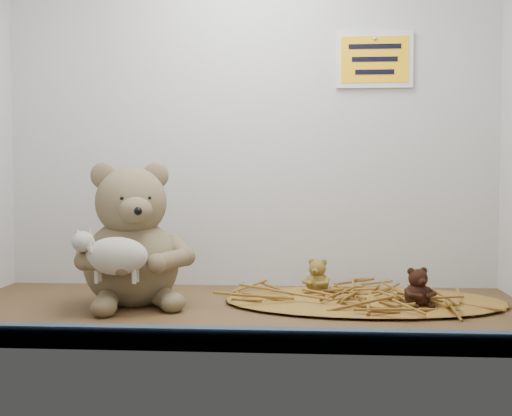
# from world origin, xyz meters

# --- Properties ---
(alcove_shell) EXTENTS (1.20, 0.60, 0.90)m
(alcove_shell) POSITION_xyz_m (0.00, 0.09, 0.45)
(alcove_shell) COLOR #402D16
(alcove_shell) RESTS_ON ground
(front_rail) EXTENTS (1.19, 0.02, 0.04)m
(front_rail) POSITION_xyz_m (0.00, -0.29, 0.02)
(front_rail) COLOR #31435F
(front_rail) RESTS_ON shelf_floor
(straw_bed) EXTENTS (0.60, 0.35, 0.01)m
(straw_bed) POSITION_xyz_m (0.26, 0.10, 0.01)
(straw_bed) COLOR brown
(straw_bed) RESTS_ON shelf_floor
(main_teddy) EXTENTS (0.32, 0.33, 0.30)m
(main_teddy) POSITION_xyz_m (-0.23, 0.05, 0.15)
(main_teddy) COLOR #7F6E4E
(main_teddy) RESTS_ON shelf_floor
(toy_lamb) EXTENTS (0.16, 0.10, 0.10)m
(toy_lamb) POSITION_xyz_m (-0.23, -0.06, 0.12)
(toy_lamb) COLOR beige
(toy_lamb) RESTS_ON main_teddy
(mini_teddy_tan) EXTENTS (0.08, 0.08, 0.08)m
(mini_teddy_tan) POSITION_xyz_m (0.16, 0.16, 0.05)
(mini_teddy_tan) COLOR olive
(mini_teddy_tan) RESTS_ON straw_bed
(mini_teddy_brown) EXTENTS (0.08, 0.08, 0.08)m
(mini_teddy_brown) POSITION_xyz_m (0.36, 0.03, 0.05)
(mini_teddy_brown) COLOR black
(mini_teddy_brown) RESTS_ON straw_bed
(wall_sign) EXTENTS (0.16, 0.01, 0.11)m
(wall_sign) POSITION_xyz_m (0.30, 0.29, 0.55)
(wall_sign) COLOR #F1A70C
(wall_sign) RESTS_ON back_wall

